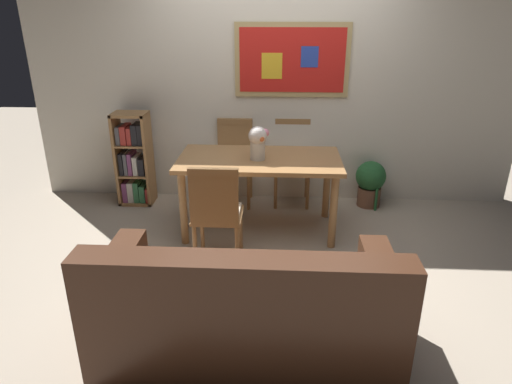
% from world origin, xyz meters
% --- Properties ---
extents(ground_plane, '(12.00, 12.00, 0.00)m').
position_xyz_m(ground_plane, '(0.00, 0.00, 0.00)').
color(ground_plane, tan).
extents(wall_back_with_painting, '(5.20, 0.14, 2.60)m').
position_xyz_m(wall_back_with_painting, '(0.00, 1.38, 1.30)').
color(wall_back_with_painting, silver).
rests_on(wall_back_with_painting, ground_plane).
extents(dining_table, '(1.50, 0.80, 0.73)m').
position_xyz_m(dining_table, '(-0.11, 0.51, 0.63)').
color(dining_table, '#9E7042').
rests_on(dining_table, ground_plane).
extents(dining_chair_far_left, '(0.40, 0.41, 0.91)m').
position_xyz_m(dining_chair_far_left, '(-0.41, 1.21, 0.54)').
color(dining_chair_far_left, '#9E7042').
rests_on(dining_chair_far_left, ground_plane).
extents(dining_chair_near_left, '(0.40, 0.41, 0.91)m').
position_xyz_m(dining_chair_near_left, '(-0.42, -0.20, 0.54)').
color(dining_chair_near_left, '#9E7042').
rests_on(dining_chair_near_left, ground_plane).
extents(dining_chair_far_right, '(0.40, 0.41, 0.91)m').
position_xyz_m(dining_chair_far_right, '(0.21, 1.26, 0.54)').
color(dining_chair_far_right, '#9E7042').
rests_on(dining_chair_far_right, ground_plane).
extents(leather_couch, '(1.80, 0.84, 0.84)m').
position_xyz_m(leather_couch, '(-0.10, -1.22, 0.31)').
color(leather_couch, '#472819').
rests_on(leather_couch, ground_plane).
extents(bookshelf, '(0.36, 0.28, 1.01)m').
position_xyz_m(bookshelf, '(-1.49, 1.10, 0.47)').
color(bookshelf, '#9E7042').
rests_on(bookshelf, ground_plane).
extents(potted_ivy, '(0.32, 0.32, 0.57)m').
position_xyz_m(potted_ivy, '(1.06, 1.14, 0.27)').
color(potted_ivy, brown).
rests_on(potted_ivy, ground_plane).
extents(flower_vase, '(0.19, 0.17, 0.31)m').
position_xyz_m(flower_vase, '(-0.12, 0.47, 0.91)').
color(flower_vase, beige).
rests_on(flower_vase, dining_table).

